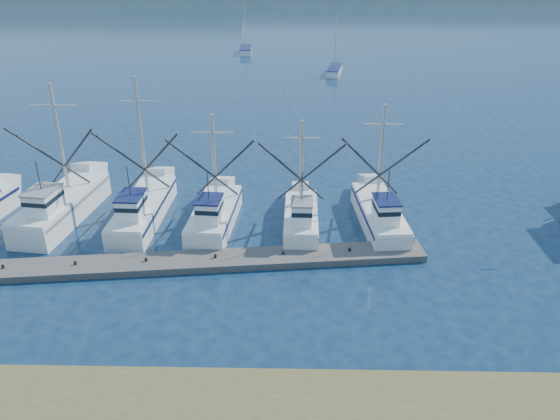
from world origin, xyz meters
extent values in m
plane|color=#0D1F3A|center=(0.00, 0.00, 0.00)|extent=(500.00, 500.00, 0.00)
cube|color=#56514D|center=(-9.59, 5.25, 0.21)|extent=(30.98, 5.65, 0.41)
cube|color=white|center=(-17.71, 11.13, 0.83)|extent=(3.89, 9.38, 1.65)
cube|color=white|center=(-17.71, 8.80, 2.40)|extent=(1.86, 2.41, 1.50)
cylinder|color=#B7B2A8|center=(-17.71, 12.69, 5.31)|extent=(0.22, 0.22, 7.32)
cube|color=white|center=(-12.18, 11.09, 0.69)|extent=(2.74, 9.10, 1.37)
cube|color=white|center=(-12.18, 8.78, 2.12)|extent=(1.49, 2.25, 1.50)
cylinder|color=#B7B2A8|center=(-12.18, 12.63, 5.40)|extent=(0.22, 0.22, 8.06)
cube|color=white|center=(-7.25, 10.28, 0.67)|extent=(3.01, 7.56, 1.34)
cube|color=white|center=(-7.25, 8.39, 2.09)|extent=(1.56, 1.91, 1.50)
cylinder|color=#B7B2A8|center=(-7.25, 11.55, 4.33)|extent=(0.22, 0.22, 5.97)
cube|color=white|center=(-1.54, 9.93, 0.65)|extent=(2.23, 6.73, 1.31)
cube|color=white|center=(-1.54, 8.22, 2.06)|extent=(1.26, 1.65, 1.50)
cylinder|color=#B7B2A8|center=(-1.54, 11.07, 4.21)|extent=(0.22, 0.22, 5.80)
cube|color=white|center=(3.67, 10.61, 0.67)|extent=(2.96, 8.22, 1.34)
cube|color=white|center=(3.67, 8.55, 2.09)|extent=(1.50, 2.07, 1.50)
cylinder|color=#B7B2A8|center=(3.67, 11.99, 4.62)|extent=(0.22, 0.22, 6.57)
cube|color=white|center=(3.94, 57.35, 0.45)|extent=(2.70, 6.52, 0.90)
cylinder|color=#B7B2A8|center=(3.94, 57.65, 4.50)|extent=(0.12, 0.12, 7.20)
cube|color=white|center=(-10.03, 73.21, 0.45)|extent=(2.15, 6.22, 0.90)
cylinder|color=#B7B2A8|center=(-10.03, 73.51, 4.50)|extent=(0.12, 0.12, 7.20)
camera|label=1|loc=(-2.25, -21.78, 17.07)|focal=35.00mm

